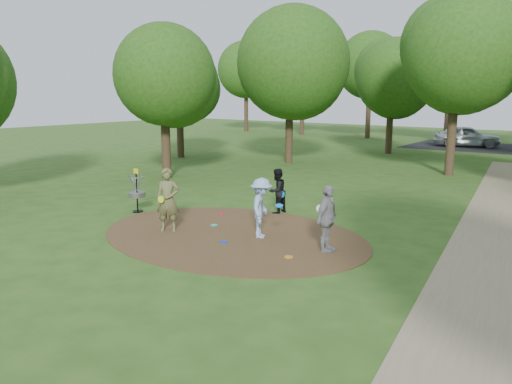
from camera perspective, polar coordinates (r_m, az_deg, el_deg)
The scene contains 15 objects.
ground at distance 14.73m, azimuth -2.78°, elevation -4.94°, with size 100.00×100.00×0.00m, color #2D5119.
dirt_clearing at distance 14.73m, azimuth -2.78°, elevation -4.90°, with size 8.40×8.40×0.02m, color #47301C.
footpath at distance 13.81m, azimuth 24.62°, elevation -7.08°, with size 2.00×40.00×0.01m, color #8C7A5B.
parking_lot at distance 41.74m, azimuth 26.69°, elevation 4.45°, with size 14.00×8.00×0.01m, color black.
player_observer_with_disc at distance 15.14m, azimuth -10.04°, elevation -0.90°, with size 0.84×0.78×1.92m.
player_throwing_with_disc at distance 14.27m, azimuth 0.63°, elevation -1.84°, with size 1.28×1.30×1.74m.
player_walking_with_disc at distance 17.21m, azimuth 2.41°, elevation 0.12°, with size 0.68×0.81×1.56m.
player_waiting_with_disc at distance 13.11m, azimuth 8.12°, elevation -3.06°, with size 0.57×1.07×1.78m.
disc_ground_cyan at distance 15.75m, azimuth -4.82°, elevation -3.78°, with size 0.22×0.22×0.02m, color #19CBB8.
disc_ground_blue at distance 13.99m, azimuth -3.74°, elevation -5.70°, with size 0.22×0.22×0.02m, color #0B3CC0.
disc_ground_red at distance 17.12m, azimuth -4.06°, elevation -2.54°, with size 0.22×0.22×0.02m, color red.
car_left at distance 41.94m, azimuth 22.93°, elevation 5.90°, with size 1.93×4.79×1.63m, color #AEB2B6.
disc_ground_orange at distance 12.76m, azimuth 3.76°, elevation -7.41°, with size 0.22×0.22×0.02m, color orange.
disc_golf_basket at distance 17.83m, azimuth -13.48°, elevation 0.51°, with size 0.63×0.63×1.54m.
tree_ring at distance 21.16m, azimuth 17.05°, elevation 14.00°, with size 37.10×45.73×9.31m.
Camera 1 is at (8.95, -10.95, 4.12)m, focal length 35.00 mm.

